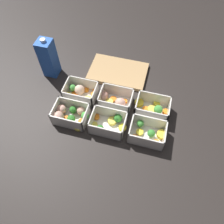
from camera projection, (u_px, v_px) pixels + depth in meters
The scene contains 9 objects.
ground_plane at pixel (112, 115), 0.95m from camera, with size 4.00×4.00×0.00m, color #282321.
container_near_left at pixel (69, 115), 0.92m from camera, with size 0.16×0.12×0.07m.
container_near_center at pixel (109, 123), 0.90m from camera, with size 0.16×0.11×0.07m.
container_near_right at pixel (148, 133), 0.88m from camera, with size 0.16×0.10×0.07m.
container_far_left at pixel (79, 93), 0.99m from camera, with size 0.16×0.13×0.07m.
container_far_center at pixel (115, 102), 0.96m from camera, with size 0.16×0.11×0.07m.
container_far_right at pixel (153, 109), 0.95m from camera, with size 0.17×0.11×0.07m.
juice_carton at pixel (48, 58), 1.01m from camera, with size 0.07×0.07×0.20m.
cutting_board at pixel (118, 72), 1.08m from camera, with size 0.28×0.18×0.02m.
Camera 1 is at (0.13, -0.50, 0.81)m, focal length 35.00 mm.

